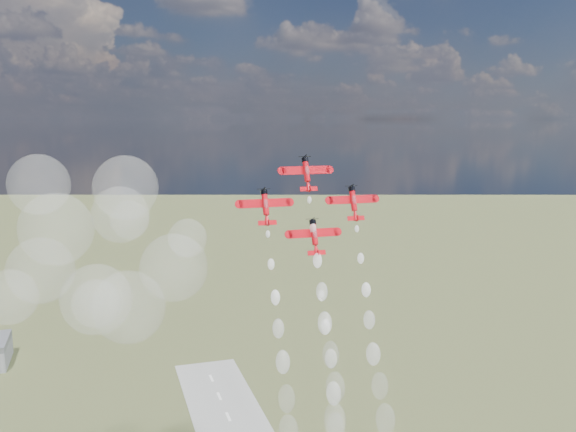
% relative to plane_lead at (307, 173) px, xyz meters
% --- Properties ---
extents(plane_lead, '(13.15, 6.05, 8.95)m').
position_rel_plane_lead_xyz_m(plane_lead, '(0.00, 0.00, 0.00)').
color(plane_lead, red).
rests_on(plane_lead, ground).
extents(plane_left, '(13.15, 6.05, 8.95)m').
position_rel_plane_lead_xyz_m(plane_left, '(-11.94, -3.14, -7.74)').
color(plane_left, red).
rests_on(plane_left, ground).
extents(plane_right, '(13.15, 6.05, 8.95)m').
position_rel_plane_lead_xyz_m(plane_right, '(11.94, -3.14, -7.74)').
color(plane_right, red).
rests_on(plane_right, ground).
extents(plane_slot, '(13.15, 6.05, 8.95)m').
position_rel_plane_lead_xyz_m(plane_slot, '(0.00, -6.27, -15.49)').
color(plane_slot, red).
rests_on(plane_slot, ground).
extents(smoke_trail_lead, '(5.60, 23.35, 53.53)m').
position_rel_plane_lead_xyz_m(smoke_trail_lead, '(-0.02, -19.20, -47.05)').
color(smoke_trail_lead, white).
rests_on(smoke_trail_lead, plane_lead).
extents(smoke_trail_left, '(5.10, 24.01, 54.21)m').
position_rel_plane_lead_xyz_m(smoke_trail_left, '(-12.03, -22.19, -55.15)').
color(smoke_trail_left, white).
rests_on(smoke_trail_left, plane_left).
extents(smoke_trail_right, '(5.39, 23.66, 53.97)m').
position_rel_plane_lead_xyz_m(smoke_trail_right, '(12.05, -22.40, -55.21)').
color(smoke_trail_right, white).
rests_on(smoke_trail_right, plane_right).
extents(drifted_smoke_cloud, '(58.68, 37.17, 55.40)m').
position_rel_plane_lead_xyz_m(drifted_smoke_cloud, '(-52.40, 20.81, -22.96)').
color(drifted_smoke_cloud, white).
rests_on(drifted_smoke_cloud, ground).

